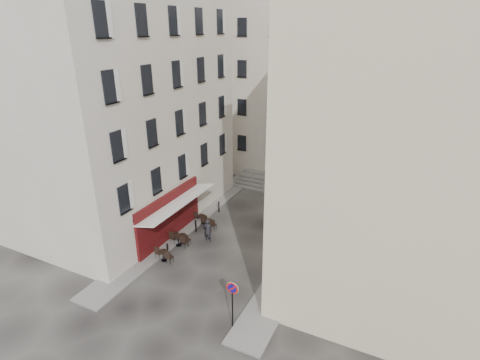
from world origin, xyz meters
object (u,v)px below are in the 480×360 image
Objects in this scene: no_parking_sign at (232,297)px; bistro_table_a at (164,255)px; bistro_table_b at (179,239)px; pedestrian at (208,230)px.

bistro_table_a is (-6.60, 3.26, -1.49)m from no_parking_sign.
pedestrian reaches higher than bistro_table_b.
bistro_table_b is at bearing 143.27° from no_parking_sign.
bistro_table_a is at bearing 154.30° from no_parking_sign.
pedestrian is (-5.30, 6.61, -1.12)m from no_parking_sign.
bistro_table_b reaches higher than bistro_table_a.
bistro_table_a is at bearing -84.41° from bistro_table_b.
bistro_table_b is 2.10m from pedestrian.
pedestrian is at bearing 68.76° from bistro_table_a.
no_parking_sign reaches higher than bistro_table_a.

